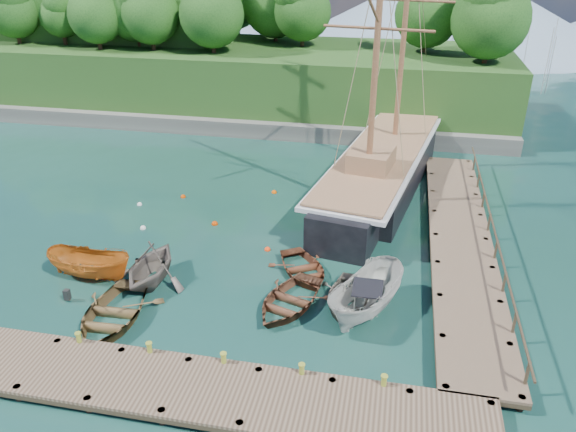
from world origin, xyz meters
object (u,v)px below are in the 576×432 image
rowboat_3 (347,304)px  schooner (381,172)px  rowboat_0 (113,321)px  rowboat_1 (152,282)px  rowboat_2 (289,307)px  cabin_boat_white (366,315)px  motorboat_orange (92,278)px  rowboat_4 (303,274)px

rowboat_3 → schooner: size_ratio=0.15×
rowboat_0 → rowboat_3: bearing=15.7°
rowboat_3 → rowboat_1: bearing=-176.2°
rowboat_0 → rowboat_3: size_ratio=1.25×
rowboat_2 → cabin_boat_white: cabin_boat_white is taller
rowboat_1 → schooner: size_ratio=0.16×
rowboat_1 → rowboat_3: bearing=2.5°
motorboat_orange → schooner: 19.33m
rowboat_2 → rowboat_3: 2.68m
rowboat_2 → cabin_boat_white: (3.49, 0.08, 0.00)m
cabin_boat_white → rowboat_3: bearing=168.0°
rowboat_0 → rowboat_2: size_ratio=1.13×
rowboat_1 → cabin_boat_white: size_ratio=0.76×
rowboat_0 → cabin_boat_white: size_ratio=0.92×
rowboat_0 → rowboat_1: 3.27m
rowboat_3 → rowboat_4: 3.17m
motorboat_orange → schooner: bearing=-39.1°
rowboat_1 → schooner: bearing=55.5°
rowboat_1 → motorboat_orange: 3.06m
rowboat_2 → rowboat_3: rowboat_2 is taller
rowboat_4 → motorboat_orange: bearing=161.9°
schooner → rowboat_4: bearing=-94.8°
rowboat_0 → rowboat_2: (7.31, 2.59, 0.00)m
rowboat_4 → cabin_boat_white: cabin_boat_white is taller
rowboat_1 → cabin_boat_white: rowboat_1 is taller
rowboat_1 → rowboat_3: (9.48, 0.07, 0.00)m
rowboat_4 → motorboat_orange: 10.40m
rowboat_0 → rowboat_4: rowboat_0 is taller
rowboat_2 → cabin_boat_white: size_ratio=0.82×
rowboat_2 → schooner: schooner is taller
rowboat_1 → motorboat_orange: bearing=-173.1°
rowboat_4 → cabin_boat_white: size_ratio=0.73×
motorboat_orange → cabin_boat_white: 13.44m
cabin_boat_white → motorboat_orange: bearing=-157.9°
rowboat_0 → rowboat_3: (9.89, 3.32, 0.00)m
rowboat_2 → cabin_boat_white: bearing=19.6°
rowboat_0 → schooner: bearing=55.2°
rowboat_0 → rowboat_2: bearing=16.6°
motorboat_orange → rowboat_3: bearing=-84.3°
rowboat_4 → cabin_boat_white: bearing=-70.7°
rowboat_1 → cabin_boat_white: 10.40m
rowboat_3 → schooner: bearing=90.4°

